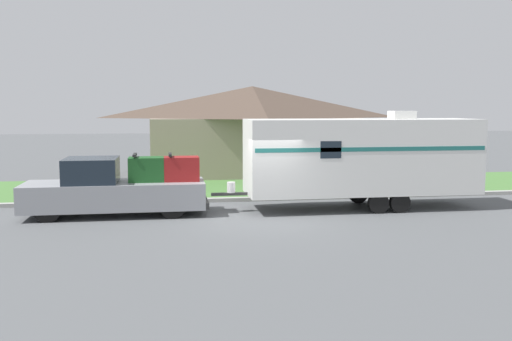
# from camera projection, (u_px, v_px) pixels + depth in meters

# --- Properties ---
(ground_plane) EXTENTS (120.00, 120.00, 0.00)m
(ground_plane) POSITION_uv_depth(u_px,v_px,m) (266.00, 220.00, 17.94)
(ground_plane) COLOR #515456
(curb_strip) EXTENTS (80.00, 0.30, 0.14)m
(curb_strip) POSITION_uv_depth(u_px,v_px,m) (249.00, 199.00, 21.61)
(curb_strip) COLOR #999993
(curb_strip) RESTS_ON ground_plane
(lawn_strip) EXTENTS (80.00, 7.00, 0.03)m
(lawn_strip) POSITION_uv_depth(u_px,v_px,m) (237.00, 187.00, 25.20)
(lawn_strip) COLOR #477538
(lawn_strip) RESTS_ON ground_plane
(house_across_street) EXTENTS (11.61, 7.13, 4.65)m
(house_across_street) POSITION_uv_depth(u_px,v_px,m) (252.00, 128.00, 30.83)
(house_across_street) COLOR gray
(house_across_street) RESTS_ON ground_plane
(pickup_truck) EXTENTS (5.94, 1.99, 2.02)m
(pickup_truck) POSITION_uv_depth(u_px,v_px,m) (117.00, 189.00, 18.69)
(pickup_truck) COLOR black
(pickup_truck) RESTS_ON ground_plane
(travel_trailer) EXTENTS (9.28, 2.33, 3.41)m
(travel_trailer) POSITION_uv_depth(u_px,v_px,m) (362.00, 156.00, 19.87)
(travel_trailer) COLOR black
(travel_trailer) RESTS_ON ground_plane
(mailbox) EXTENTS (0.48, 0.20, 1.35)m
(mailbox) POSITION_uv_depth(u_px,v_px,m) (264.00, 170.00, 22.67)
(mailbox) COLOR brown
(mailbox) RESTS_ON ground_plane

